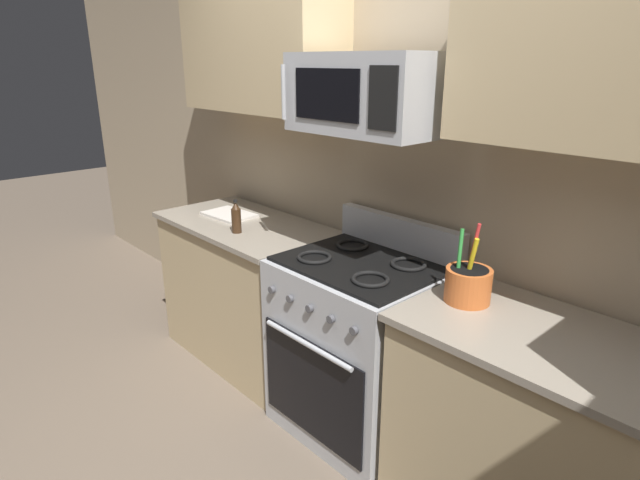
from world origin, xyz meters
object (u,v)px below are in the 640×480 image
at_px(bottle_soy, 236,218).
at_px(range_oven, 359,346).
at_px(cutting_board, 229,214).
at_px(utensil_crock, 468,284).
at_px(microwave, 370,93).

bearing_deg(bottle_soy, range_oven, 10.37).
relative_size(cutting_board, bottle_soy, 1.68).
bearing_deg(cutting_board, bottle_soy, -26.10).
bearing_deg(utensil_crock, microwave, -179.62).
height_order(microwave, utensil_crock, microwave).
bearing_deg(bottle_soy, cutting_board, 153.90).
bearing_deg(microwave, cutting_board, -178.86).
bearing_deg(utensil_crock, range_oven, -176.82).
bearing_deg(cutting_board, utensil_crock, 0.89).
bearing_deg(cutting_board, range_oven, -0.23).
distance_m(utensil_crock, cutting_board, 1.70).
xyz_separation_m(utensil_crock, cutting_board, (-1.70, -0.03, -0.07)).
height_order(cutting_board, bottle_soy, bottle_soy).
bearing_deg(cutting_board, microwave, 1.14).
bearing_deg(utensil_crock, cutting_board, -179.11).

